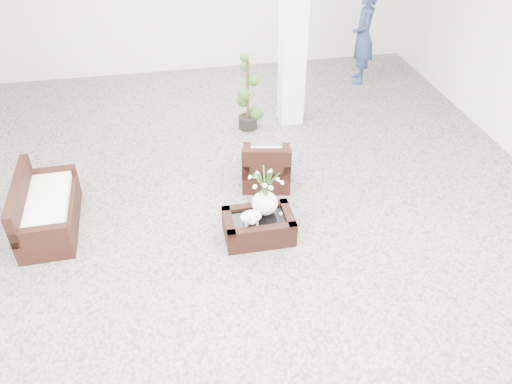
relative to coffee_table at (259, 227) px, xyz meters
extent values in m
plane|color=gray|center=(0.00, 0.26, -0.16)|extent=(11.00, 11.00, 0.00)
cube|color=white|center=(1.20, 3.06, 1.59)|extent=(0.40, 0.40, 3.50)
cube|color=black|center=(0.00, 0.00, 0.00)|extent=(0.90, 0.60, 0.31)
ellipsoid|color=white|center=(-0.12, -0.10, 0.26)|extent=(0.28, 0.23, 0.21)
cylinder|color=white|center=(0.30, 0.02, 0.17)|extent=(0.04, 0.04, 0.03)
cube|color=black|center=(0.36, 1.20, 0.22)|extent=(0.83, 0.81, 0.76)
cube|color=black|center=(-2.72, 0.74, 0.23)|extent=(0.72, 1.45, 0.77)
imported|color=navy|center=(3.04, 4.44, 0.80)|extent=(0.63, 0.79, 1.90)
camera|label=1|loc=(-1.01, -4.99, 4.36)|focal=35.60mm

